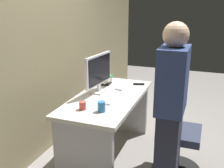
% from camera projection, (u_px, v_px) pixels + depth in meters
% --- Properties ---
extents(ground_plane, '(9.00, 9.00, 0.00)m').
position_uv_depth(ground_plane, '(108.00, 153.00, 3.29)').
color(ground_plane, gray).
extents(wall_back, '(6.40, 0.10, 3.00)m').
position_uv_depth(wall_back, '(43.00, 27.00, 3.11)').
color(wall_back, '#8C7F5B').
rests_on(wall_back, ground).
extents(desk, '(1.46, 0.70, 0.75)m').
position_uv_depth(desk, '(108.00, 115.00, 3.13)').
color(desk, beige).
rests_on(desk, ground).
extents(office_chair, '(0.52, 0.52, 0.94)m').
position_uv_depth(office_chair, '(174.00, 135.00, 2.86)').
color(office_chair, black).
rests_on(office_chair, ground).
extents(person_at_desk, '(0.40, 0.24, 1.64)m').
position_uv_depth(person_at_desk, '(170.00, 112.00, 2.41)').
color(person_at_desk, '#262838').
rests_on(person_at_desk, ground).
extents(monitor, '(0.54, 0.16, 0.46)m').
position_uv_depth(monitor, '(99.00, 71.00, 3.12)').
color(monitor, silver).
rests_on(monitor, desk).
extents(keyboard, '(0.43, 0.15, 0.02)m').
position_uv_depth(keyboard, '(112.00, 97.00, 3.00)').
color(keyboard, white).
rests_on(keyboard, desk).
extents(mouse, '(0.06, 0.10, 0.03)m').
position_uv_depth(mouse, '(119.00, 89.00, 3.26)').
color(mouse, white).
rests_on(mouse, desk).
extents(cup_near_keyboard, '(0.08, 0.08, 0.10)m').
position_uv_depth(cup_near_keyboard, '(102.00, 107.00, 2.63)').
color(cup_near_keyboard, '#3372B2').
rests_on(cup_near_keyboard, desk).
extents(cup_by_monitor, '(0.07, 0.07, 0.08)m').
position_uv_depth(cup_by_monitor, '(83.00, 106.00, 2.68)').
color(cup_by_monitor, '#D84C3F').
rests_on(cup_by_monitor, desk).
extents(book_stack, '(0.21, 0.17, 0.11)m').
position_uv_depth(book_stack, '(105.00, 80.00, 3.49)').
color(book_stack, black).
rests_on(book_stack, desk).
extents(cell_phone, '(0.11, 0.16, 0.01)m').
position_uv_depth(cell_phone, '(139.00, 84.00, 3.48)').
color(cell_phone, black).
rests_on(cell_phone, desk).
extents(handbag, '(0.34, 0.14, 0.38)m').
position_uv_depth(handbag, '(171.00, 121.00, 3.85)').
color(handbag, '#4C3356').
rests_on(handbag, ground).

